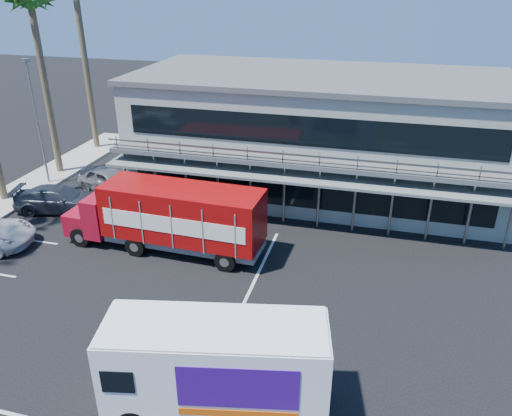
# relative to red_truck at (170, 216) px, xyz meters

# --- Properties ---
(ground) EXTENTS (120.00, 120.00, 0.00)m
(ground) POSITION_rel_red_truck_xyz_m (2.77, -5.03, -1.89)
(ground) COLOR black
(ground) RESTS_ON ground
(building) EXTENTS (22.40, 12.00, 7.30)m
(building) POSITION_rel_red_truck_xyz_m (5.77, 9.91, 1.76)
(building) COLOR #9FA396
(building) RESTS_ON ground
(palm_e) EXTENTS (2.80, 2.80, 12.25)m
(palm_e) POSITION_rel_red_truck_xyz_m (-11.93, 7.97, 8.68)
(palm_e) COLOR brown
(palm_e) RESTS_ON ground
(light_pole_far) EXTENTS (0.50, 0.25, 8.09)m
(light_pole_far) POSITION_rel_red_truck_xyz_m (-11.43, 5.97, 2.61)
(light_pole_far) COLOR gray
(light_pole_far) RESTS_ON ground
(red_truck) EXTENTS (10.33, 2.89, 3.45)m
(red_truck) POSITION_rel_red_truck_xyz_m (0.00, 0.00, 0.00)
(red_truck) COLOR maroon
(red_truck) RESTS_ON ground
(white_van) EXTENTS (7.12, 3.65, 3.32)m
(white_van) POSITION_rel_red_truck_xyz_m (5.52, -9.14, -0.13)
(white_van) COLOR white
(white_van) RESTS_ON ground
(parked_car_d) EXTENTS (5.47, 3.26, 1.48)m
(parked_car_d) POSITION_rel_red_truck_xyz_m (-8.19, 2.57, -1.15)
(parked_car_d) COLOR #2B3039
(parked_car_d) RESTS_ON ground
(parked_car_e) EXTENTS (5.04, 3.24, 1.60)m
(parked_car_e) POSITION_rel_red_truck_xyz_m (-6.73, 5.77, -1.09)
(parked_car_e) COLOR slate
(parked_car_e) RESTS_ON ground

